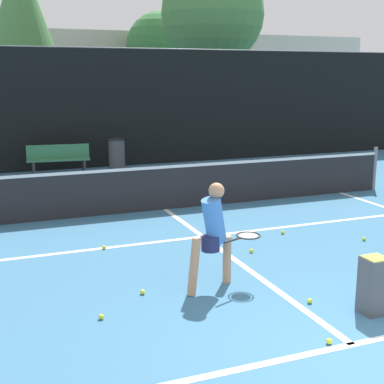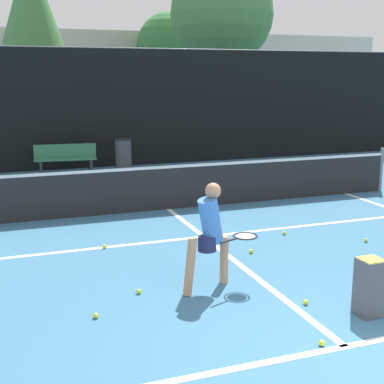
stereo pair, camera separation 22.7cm
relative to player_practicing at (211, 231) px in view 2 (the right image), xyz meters
The scene contains 23 objects.
ground_plane 2.63m from the player_practicing, 72.64° to the right, with size 100.00×100.00×0.00m, color teal.
court_baseline_near 2.27m from the player_practicing, 69.42° to the right, with size 11.00×0.10×0.01m, color white.
court_service_line 2.44m from the player_practicing, 71.13° to the left, with size 8.25×0.10×0.01m, color white.
court_center_mark 1.59m from the player_practicing, 57.17° to the left, with size 0.10×6.30×0.01m, color white.
net 4.38m from the player_practicing, 80.16° to the left, with size 11.09×0.09×1.07m.
fence_back 10.20m from the player_practicing, 85.78° to the left, with size 24.00×0.06×3.63m.
player_practicing is the anchor object (origin of this frame).
tennis_ball_scattered_0 2.10m from the player_practicing, 74.46° to the right, with size 0.07×0.07×0.07m, color #D1E033.
tennis_ball_scattered_1 1.24m from the player_practicing, behind, with size 0.07×0.07×0.07m, color #D1E033.
tennis_ball_scattered_2 2.92m from the player_practicing, 39.97° to the left, with size 0.07×0.07×0.07m, color #D1E033.
tennis_ball_scattered_4 2.50m from the player_practicing, 115.90° to the left, with size 0.07×0.07×0.07m, color #D1E033.
tennis_ball_scattered_6 1.76m from the player_practicing, 43.67° to the left, with size 0.07×0.07×0.07m, color #D1E033.
tennis_ball_scattered_7 1.51m from the player_practicing, 45.11° to the right, with size 0.07×0.07×0.07m, color #D1E033.
tennis_ball_scattered_8 1.84m from the player_practicing, 165.82° to the right, with size 0.07×0.07×0.07m, color #D1E033.
tennis_ball_scattered_9 3.49m from the player_practicing, 16.24° to the left, with size 0.07×0.07×0.07m, color #D1E033.
ball_hopper 2.09m from the player_practicing, 44.26° to the right, with size 0.28×0.28×0.71m.
courtside_bench 9.30m from the player_practicing, 94.99° to the left, with size 1.79×0.57×0.86m.
trash_bin 9.19m from the player_practicing, 84.58° to the left, with size 0.49×0.49×0.97m.
parked_car 14.31m from the player_practicing, 89.63° to the left, with size 1.78×4.54×1.33m.
tree_west 21.09m from the player_practicing, 73.83° to the left, with size 3.35×3.35×5.89m.
tree_mid 17.50m from the player_practicing, 93.42° to the left, with size 2.91×2.91×7.75m.
tree_east 16.14m from the player_practicing, 66.72° to the left, with size 4.11×4.11×7.23m.
building_far 22.32m from the player_practicing, 88.07° to the left, with size 36.00×2.40×4.98m, color beige.
Camera 2 is at (-3.29, -3.92, 2.83)m, focal length 50.00 mm.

